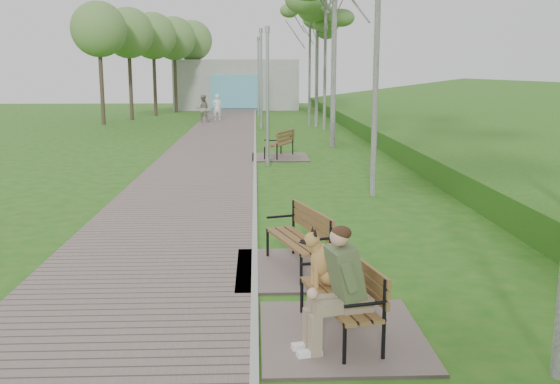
{
  "coord_description": "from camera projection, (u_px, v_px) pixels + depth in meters",
  "views": [
    {
      "loc": [
        0.03,
        -1.52,
        3.17
      ],
      "look_at": [
        0.43,
        8.55,
        1.2
      ],
      "focal_mm": 40.0,
      "sensor_mm": 36.0,
      "label": 1
    }
  ],
  "objects": [
    {
      "name": "walkway",
      "position": [
        208.0,
        157.0,
        23.11
      ],
      "size": [
        3.5,
        67.0,
        0.04
      ],
      "primitive_type": "cube",
      "color": "#71615C",
      "rests_on": "ground"
    },
    {
      "name": "lamp_post_second",
      "position": [
        268.0,
        102.0,
        20.57
      ],
      "size": [
        0.18,
        0.18,
        4.57
      ],
      "color": "#9C9EA3",
      "rests_on": "ground"
    },
    {
      "name": "building_north",
      "position": [
        237.0,
        85.0,
        51.64
      ],
      "size": [
        10.0,
        5.2,
        4.0
      ],
      "color": "#9E9E99",
      "rests_on": "ground"
    },
    {
      "name": "kerb",
      "position": [
        255.0,
        156.0,
        23.17
      ],
      "size": [
        0.1,
        67.0,
        0.05
      ],
      "primitive_type": "cube",
      "color": "#999993",
      "rests_on": "ground"
    },
    {
      "name": "pedestrian_near",
      "position": [
        217.0,
        108.0,
        39.5
      ],
      "size": [
        0.63,
        0.43,
        1.68
      ],
      "primitive_type": "imported",
      "rotation": [
        0.0,
        0.0,
        3.19
      ],
      "color": "white",
      "rests_on": "ground"
    },
    {
      "name": "lamp_post_far",
      "position": [
        259.0,
        80.0,
        42.8
      ],
      "size": [
        0.21,
        0.21,
        5.4
      ],
      "color": "#9C9EA3",
      "rests_on": "ground"
    },
    {
      "name": "birch_distant_b",
      "position": [
        318.0,
        8.0,
        41.92
      ],
      "size": [
        2.68,
        2.68,
        9.25
      ],
      "color": "silver",
      "rests_on": "ground"
    },
    {
      "name": "pedestrian_far",
      "position": [
        203.0,
        109.0,
        38.19
      ],
      "size": [
        0.85,
        0.68,
        1.71
      ],
      "primitive_type": "imported",
      "rotation": [
        0.0,
        0.0,
        3.1
      ],
      "color": "gray",
      "rests_on": "ground"
    },
    {
      "name": "bench_main",
      "position": [
        335.0,
        300.0,
        7.4
      ],
      "size": [
        1.96,
        2.18,
        1.71
      ],
      "color": "#71615C",
      "rests_on": "ground"
    },
    {
      "name": "bench_third",
      "position": [
        279.0,
        151.0,
        22.89
      ],
      "size": [
        2.05,
        2.27,
        1.26
      ],
      "color": "#71615C",
      "rests_on": "ground"
    },
    {
      "name": "lamp_post_third",
      "position": [
        261.0,
        83.0,
        33.58
      ],
      "size": [
        0.21,
        0.21,
        5.37
      ],
      "color": "#9C9EA3",
      "rests_on": "ground"
    },
    {
      "name": "bench_second",
      "position": [
        297.0,
        256.0,
        9.99
      ],
      "size": [
        2.02,
        2.24,
        1.24
      ],
      "color": "#71615C",
      "rests_on": "ground"
    },
    {
      "name": "birch_distant_a",
      "position": [
        310.0,
        14.0,
        35.04
      ],
      "size": [
        2.31,
        2.31,
        8.0
      ],
      "color": "silver",
      "rests_on": "ground"
    }
  ]
}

